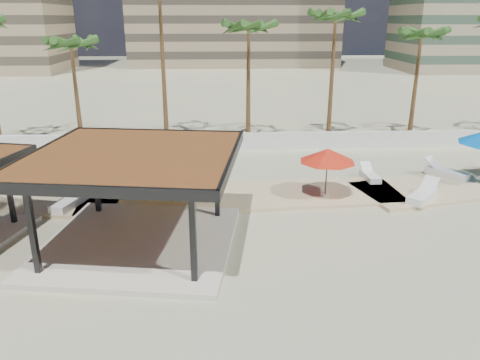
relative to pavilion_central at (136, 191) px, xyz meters
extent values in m
plane|color=tan|center=(2.40, -1.96, -2.31)|extent=(200.00, 200.00, 0.00)
cube|color=#C6B284|center=(4.40, 5.04, -2.25)|extent=(16.24, 5.11, 0.24)
cube|color=silver|center=(2.40, 14.04, -1.71)|extent=(56.00, 0.30, 1.20)
cube|color=beige|center=(0.00, 0.00, -2.20)|extent=(8.25, 8.25, 0.22)
cube|color=black|center=(-3.12, -2.34, -0.44)|extent=(0.22, 0.22, 3.31)
cube|color=black|center=(-2.34, 3.12, -0.44)|extent=(0.22, 0.22, 3.31)
cube|color=black|center=(2.34, -3.12, -0.44)|extent=(0.22, 0.22, 3.31)
cube|color=black|center=(3.12, 2.34, -0.44)|extent=(0.22, 0.22, 3.31)
cube|color=brown|center=(0.00, 0.00, 1.37)|extent=(8.50, 8.50, 0.31)
cube|color=black|center=(-0.54, -3.71, 1.37)|extent=(7.55, 1.22, 0.38)
cube|color=black|center=(0.54, 3.71, 1.37)|extent=(7.55, 1.22, 0.38)
cube|color=black|center=(-3.71, 0.54, 1.37)|extent=(1.22, 7.55, 0.38)
cube|color=black|center=(3.71, -0.54, 1.37)|extent=(1.22, 7.55, 0.38)
cube|color=black|center=(-5.73, 2.07, -0.62)|extent=(0.22, 0.22, 2.98)
cylinder|color=beige|center=(0.82, 4.76, -2.07)|extent=(0.51, 0.51, 0.12)
cylinder|color=#262628|center=(0.82, 4.76, -0.92)|extent=(0.07, 0.07, 2.43)
cone|color=gold|center=(0.82, 4.76, 0.12)|extent=(3.74, 3.74, 0.71)
cylinder|color=beige|center=(8.49, 4.54, -2.07)|extent=(0.48, 0.48, 0.12)
cylinder|color=#262628|center=(8.49, 4.54, -0.98)|extent=(0.07, 0.07, 2.30)
cone|color=red|center=(8.49, 4.54, 0.01)|extent=(3.32, 3.32, 0.67)
cube|color=white|center=(-3.88, 3.84, -1.98)|extent=(1.35, 2.29, 0.30)
cube|color=white|center=(-3.88, 3.84, -1.80)|extent=(1.35, 2.29, 0.06)
cube|color=white|center=(-3.64, 4.64, -1.54)|extent=(0.90, 0.92, 0.55)
cube|color=white|center=(11.56, 7.06, -2.00)|extent=(0.71, 1.84, 0.25)
cube|color=white|center=(11.56, 7.06, -1.85)|extent=(0.71, 1.84, 0.05)
cube|color=white|center=(11.53, 7.77, -1.63)|extent=(0.63, 0.65, 0.46)
cube|color=white|center=(15.96, 7.24, -1.97)|extent=(1.96, 2.33, 0.32)
cube|color=white|center=(15.96, 7.24, -1.78)|extent=(1.96, 2.33, 0.07)
cube|color=white|center=(15.45, 7.97, -1.50)|extent=(1.07, 1.08, 0.58)
cube|color=white|center=(13.12, 3.84, -1.97)|extent=(2.09, 2.17, 0.31)
cube|color=white|center=(13.12, 3.84, -1.79)|extent=(2.09, 2.17, 0.07)
cube|color=white|center=(13.71, 4.48, -1.52)|extent=(1.06, 1.07, 0.57)
cone|color=brown|center=(-6.60, 16.14, 1.27)|extent=(0.36, 0.36, 7.17)
ellipsoid|color=#274F1C|center=(-6.60, 16.14, 4.61)|extent=(3.00, 3.00, 1.80)
cone|color=brown|center=(-0.60, 16.94, 3.00)|extent=(0.36, 0.36, 10.63)
cone|color=brown|center=(5.40, 16.44, 1.78)|extent=(0.36, 0.36, 8.19)
ellipsoid|color=#274F1C|center=(5.40, 16.44, 5.62)|extent=(3.00, 3.00, 1.80)
cone|color=brown|center=(11.40, 16.64, 2.14)|extent=(0.36, 0.36, 8.90)
ellipsoid|color=#274F1C|center=(11.40, 16.64, 6.34)|extent=(3.00, 3.00, 1.80)
cone|color=brown|center=(17.40, 16.24, 1.55)|extent=(0.36, 0.36, 7.72)
ellipsoid|color=#274F1C|center=(17.40, 16.24, 5.16)|extent=(3.00, 3.00, 1.80)
camera|label=1|loc=(3.21, -17.00, 6.30)|focal=35.00mm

